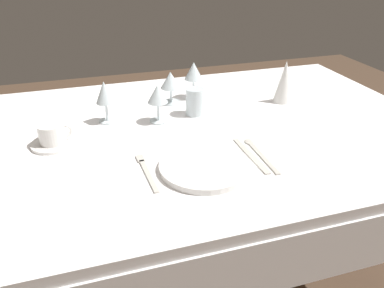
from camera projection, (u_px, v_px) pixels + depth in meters
name	position (u px, v px, depth m)	size (l,w,h in m)	color
ground_plane	(186.00, 280.00, 1.66)	(6.00, 6.00, 0.00)	#4C3828
dining_table	(184.00, 150.00, 1.35)	(1.80, 1.11, 0.74)	white
dinner_plate	(204.00, 166.00, 1.07)	(0.26, 0.26, 0.02)	white
fork_outer	(146.00, 171.00, 1.07)	(0.03, 0.20, 0.00)	beige
dinner_knife	(252.00, 156.00, 1.14)	(0.02, 0.22, 0.00)	beige
spoon_soup	(257.00, 151.00, 1.17)	(0.03, 0.22, 0.01)	beige
saucer_left	(54.00, 143.00, 1.20)	(0.14, 0.14, 0.01)	white
coffee_cup_left	(52.00, 133.00, 1.19)	(0.11, 0.08, 0.06)	white
wine_glass_centre	(105.00, 94.00, 1.31)	(0.07, 0.07, 0.15)	silver
wine_glass_left	(158.00, 96.00, 1.32)	(0.07, 0.07, 0.14)	silver
wine_glass_right	(194.00, 73.00, 1.52)	(0.07, 0.07, 0.15)	silver
wine_glass_far	(171.00, 82.00, 1.48)	(0.08, 0.08, 0.13)	silver
drink_tumbler	(195.00, 103.00, 1.40)	(0.07, 0.07, 0.10)	silver
napkin_folded	(284.00, 82.00, 1.49)	(0.08, 0.08, 0.17)	white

